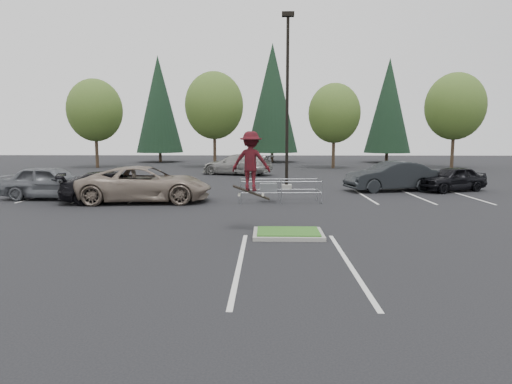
{
  "coord_description": "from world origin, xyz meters",
  "views": [
    {
      "loc": [
        -0.69,
        -13.28,
        3.11
      ],
      "look_at": [
        -1.05,
        1.5,
        1.2
      ],
      "focal_mm": 30.0,
      "sensor_mm": 36.0,
      "label": 1
    }
  ],
  "objects_px": {
    "conif_a": "(159,104)",
    "car_r_black": "(452,179)",
    "conif_c": "(388,106)",
    "car_r_charc": "(391,176)",
    "car_l_black": "(112,187)",
    "decid_d": "(455,109)",
    "car_l_grey": "(52,182)",
    "decid_b": "(214,108)",
    "cart_corral": "(271,188)",
    "skateboarder": "(251,162)",
    "car_far_silver": "(238,164)",
    "car_l_tan": "(146,184)",
    "decid_a": "(95,112)",
    "conif_b": "(272,98)",
    "light_pole": "(287,112)",
    "decid_c": "(334,115)"
  },
  "relations": [
    {
      "from": "decid_d",
      "to": "decid_b",
      "type": "bearing_deg",
      "value": 179.52
    },
    {
      "from": "decid_b",
      "to": "skateboarder",
      "type": "height_order",
      "value": "decid_b"
    },
    {
      "from": "conif_a",
      "to": "conif_b",
      "type": "bearing_deg",
      "value": 2.05
    },
    {
      "from": "light_pole",
      "to": "cart_corral",
      "type": "bearing_deg",
      "value": -101.09
    },
    {
      "from": "decid_a",
      "to": "conif_a",
      "type": "bearing_deg",
      "value": 68.09
    },
    {
      "from": "decid_b",
      "to": "car_r_black",
      "type": "distance_m",
      "value": 25.43
    },
    {
      "from": "car_far_silver",
      "to": "conif_c",
      "type": "bearing_deg",
      "value": 157.07
    },
    {
      "from": "decid_a",
      "to": "skateboarder",
      "type": "height_order",
      "value": "decid_a"
    },
    {
      "from": "conif_a",
      "to": "decid_c",
      "type": "bearing_deg",
      "value": -26.96
    },
    {
      "from": "conif_a",
      "to": "car_r_charc",
      "type": "bearing_deg",
      "value": -54.27
    },
    {
      "from": "conif_a",
      "to": "car_r_black",
      "type": "relative_size",
      "value": 3.06
    },
    {
      "from": "car_l_grey",
      "to": "car_r_black",
      "type": "distance_m",
      "value": 21.81
    },
    {
      "from": "decid_c",
      "to": "car_l_black",
      "type": "relative_size",
      "value": 1.67
    },
    {
      "from": "decid_d",
      "to": "car_l_tan",
      "type": "distance_m",
      "value": 34.2
    },
    {
      "from": "car_l_grey",
      "to": "car_r_black",
      "type": "relative_size",
      "value": 1.17
    },
    {
      "from": "conif_b",
      "to": "car_r_charc",
      "type": "xyz_separation_m",
      "value": [
        6.5,
        -29.0,
        -7.0
      ]
    },
    {
      "from": "conif_c",
      "to": "car_r_charc",
      "type": "xyz_separation_m",
      "value": [
        -7.5,
        -28.0,
        -6.0
      ]
    },
    {
      "from": "cart_corral",
      "to": "car_l_grey",
      "type": "relative_size",
      "value": 0.79
    },
    {
      "from": "decid_b",
      "to": "conif_c",
      "type": "height_order",
      "value": "conif_c"
    },
    {
      "from": "conif_c",
      "to": "cart_corral",
      "type": "xyz_separation_m",
      "value": [
        -14.46,
        -32.41,
        -6.16
      ]
    },
    {
      "from": "decid_c",
      "to": "car_far_silver",
      "type": "xyz_separation_m",
      "value": [
        -9.03,
        -7.83,
        -4.39
      ]
    },
    {
      "from": "decid_a",
      "to": "conif_a",
      "type": "xyz_separation_m",
      "value": [
        4.01,
        9.97,
        1.52
      ]
    },
    {
      "from": "light_pole",
      "to": "conif_b",
      "type": "height_order",
      "value": "conif_b"
    },
    {
      "from": "light_pole",
      "to": "car_l_black",
      "type": "bearing_deg",
      "value": -149.91
    },
    {
      "from": "conif_c",
      "to": "car_l_grey",
      "type": "height_order",
      "value": "conif_c"
    },
    {
      "from": "conif_c",
      "to": "car_far_silver",
      "type": "distance_m",
      "value": 25.15
    },
    {
      "from": "decid_d",
      "to": "car_r_black",
      "type": "distance_m",
      "value": 21.11
    },
    {
      "from": "decid_c",
      "to": "car_r_black",
      "type": "distance_m",
      "value": 19.31
    },
    {
      "from": "decid_d",
      "to": "conif_a",
      "type": "height_order",
      "value": "conif_a"
    },
    {
      "from": "decid_a",
      "to": "car_far_silver",
      "type": "relative_size",
      "value": 1.51
    },
    {
      "from": "conif_c",
      "to": "car_l_tan",
      "type": "bearing_deg",
      "value": -122.24
    },
    {
      "from": "light_pole",
      "to": "decid_a",
      "type": "bearing_deg",
      "value": 135.75
    },
    {
      "from": "car_r_black",
      "to": "conif_a",
      "type": "bearing_deg",
      "value": -163.78
    },
    {
      "from": "conif_b",
      "to": "decid_d",
      "type": "bearing_deg",
      "value": -29.47
    },
    {
      "from": "decid_b",
      "to": "cart_corral",
      "type": "relative_size",
      "value": 2.47
    },
    {
      "from": "car_l_grey",
      "to": "car_far_silver",
      "type": "bearing_deg",
      "value": -27.87
    },
    {
      "from": "decid_a",
      "to": "conif_b",
      "type": "relative_size",
      "value": 0.61
    },
    {
      "from": "car_far_silver",
      "to": "decid_c",
      "type": "bearing_deg",
      "value": 152.24
    },
    {
      "from": "light_pole",
      "to": "conif_a",
      "type": "bearing_deg",
      "value": 117.38
    },
    {
      "from": "car_far_silver",
      "to": "decid_b",
      "type": "bearing_deg",
      "value": -139.5
    },
    {
      "from": "car_l_grey",
      "to": "car_r_charc",
      "type": "relative_size",
      "value": 0.96
    },
    {
      "from": "conif_a",
      "to": "skateboarder",
      "type": "relative_size",
      "value": 5.74
    },
    {
      "from": "decid_d",
      "to": "skateboarder",
      "type": "distance_m",
      "value": 35.43
    },
    {
      "from": "conif_c",
      "to": "car_l_black",
      "type": "bearing_deg",
      "value": -124.25
    },
    {
      "from": "decid_d",
      "to": "car_l_tan",
      "type": "bearing_deg",
      "value": -136.39
    },
    {
      "from": "decid_c",
      "to": "decid_d",
      "type": "height_order",
      "value": "decid_d"
    },
    {
      "from": "decid_c",
      "to": "light_pole",
      "type": "bearing_deg",
      "value": -107.11
    },
    {
      "from": "car_l_tan",
      "to": "car_r_black",
      "type": "height_order",
      "value": "car_l_tan"
    },
    {
      "from": "conif_c",
      "to": "cart_corral",
      "type": "distance_m",
      "value": 36.03
    },
    {
      "from": "light_pole",
      "to": "car_r_charc",
      "type": "distance_m",
      "value": 7.07
    }
  ]
}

